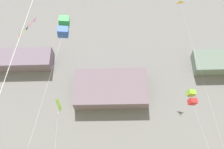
{
  "coord_description": "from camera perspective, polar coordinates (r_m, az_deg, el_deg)",
  "views": [
    {
      "loc": [
        2.47,
        3.13,
        1.65
      ],
      "look_at": [
        1.38,
        27.94,
        15.27
      ],
      "focal_mm": 41.94,
      "sensor_mm": 36.0,
      "label": 1
    }
  ],
  "objects": [
    {
      "name": "kite_banner_low_right",
      "position": [
        43.21,
        -18.7,
        7.82
      ],
      "size": [
        5.15,
        4.52,
        28.21
      ],
      "color": "black",
      "rests_on": "ground"
    },
    {
      "name": "kite_delta_upper_right",
      "position": [
        46.79,
        15.51,
        12.21
      ],
      "size": [
        3.49,
        1.46,
        34.72
      ],
      "color": "yellow",
      "rests_on": "ground"
    },
    {
      "name": "cliff_face",
      "position": [
        72.25,
        0.35,
        -5.44
      ],
      "size": [
        180.0,
        31.82,
        60.46
      ],
      "color": "slate",
      "rests_on": "ground"
    },
    {
      "name": "kite_box_near_cliff",
      "position": [
        40.94,
        17.02,
        -4.78
      ],
      "size": [
        2.13,
        5.11,
        18.5
      ],
      "color": "#8CCC33",
      "rests_on": "ground"
    },
    {
      "name": "kite_diamond_high_right",
      "position": [
        32.23,
        -11.59,
        -7.07
      ],
      "size": [
        2.01,
        6.83,
        14.59
      ],
      "color": "#8CCC33",
      "rests_on": "ground"
    },
    {
      "name": "kite_box_mid_right",
      "position": [
        25.22,
        -10.51,
        10.19
      ],
      "size": [
        1.39,
        4.98,
        18.28
      ],
      "color": "green",
      "rests_on": "ground"
    }
  ]
}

